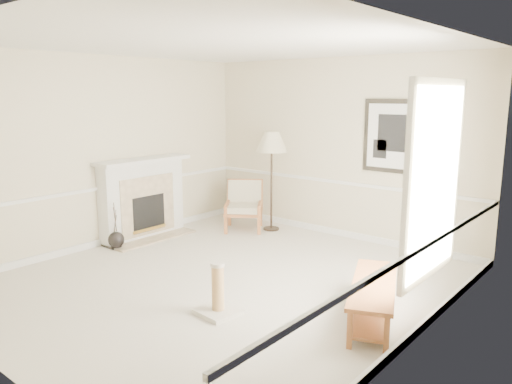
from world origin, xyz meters
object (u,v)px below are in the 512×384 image
(armchair, at_px, (244,203))
(scratching_post, at_px, (218,298))
(bench, at_px, (373,295))
(floor_vase, at_px, (116,240))
(floor_lamp, at_px, (272,145))

(armchair, xyz_separation_m, scratching_post, (2.06, -2.80, -0.27))
(armchair, height_order, bench, armchair)
(floor_vase, height_order, bench, floor_vase)
(floor_lamp, bearing_deg, armchair, -149.74)
(floor_lamp, height_order, bench, floor_lamp)
(armchair, relative_size, scratching_post, 1.60)
(floor_vase, bearing_deg, floor_lamp, 64.36)
(floor_vase, xyz_separation_m, floor_lamp, (1.14, 2.38, 1.35))
(floor_vase, height_order, armchair, armchair)
(floor_lamp, distance_m, scratching_post, 3.69)
(floor_vase, height_order, scratching_post, floor_vase)
(armchair, distance_m, floor_lamp, 1.13)
(floor_vase, bearing_deg, scratching_post, -13.32)
(scratching_post, bearing_deg, bench, 34.30)
(bench, height_order, scratching_post, scratching_post)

